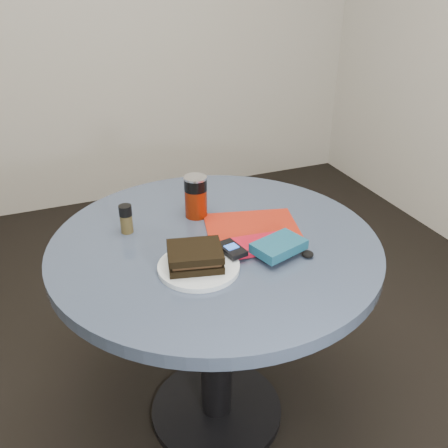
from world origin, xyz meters
name	(u,v)px	position (x,y,z in m)	size (l,w,h in m)	color
ground	(217,412)	(0.00, 0.00, 0.00)	(4.00, 4.00, 0.00)	black
table	(215,284)	(0.00, 0.00, 0.59)	(1.00, 1.00, 0.75)	black
plate	(199,267)	(-0.10, -0.13, 0.76)	(0.23, 0.23, 0.01)	white
sandwich	(195,256)	(-0.11, -0.12, 0.79)	(0.17, 0.15, 0.05)	black
soda_can	(196,197)	(0.00, 0.17, 0.82)	(0.10, 0.10, 0.14)	maroon
pepper_grinder	(126,219)	(-0.23, 0.15, 0.80)	(0.04, 0.04, 0.09)	#483D1F
magazine	(252,227)	(0.14, 0.03, 0.75)	(0.29, 0.22, 0.01)	maroon
red_book	(258,245)	(0.10, -0.09, 0.76)	(0.16, 0.10, 0.01)	#AA0D22
novel	(279,246)	(0.14, -0.15, 0.78)	(0.15, 0.09, 0.03)	navy
mp3_player	(231,249)	(0.01, -0.10, 0.78)	(0.07, 0.10, 0.02)	black
headphones	(298,254)	(0.19, -0.18, 0.76)	(0.09, 0.07, 0.02)	black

